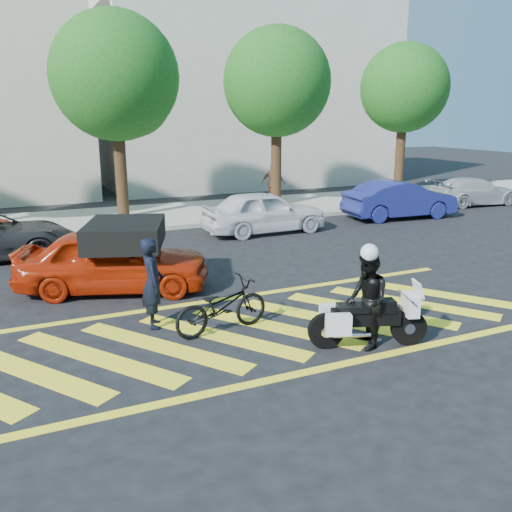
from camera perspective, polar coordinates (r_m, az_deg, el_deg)
name	(u,v)px	position (r m, az deg, el deg)	size (l,w,h in m)	color
ground	(251,331)	(10.28, -0.54, -7.90)	(90.00, 90.00, 0.00)	black
sidewalk	(124,218)	(21.39, -13.73, 3.86)	(60.00, 5.00, 0.15)	#9E998E
crosswalk	(249,331)	(10.27, -0.74, -7.92)	(12.33, 4.00, 0.01)	yellow
building_right	(246,86)	(32.37, -1.11, 17.47)	(16.00, 8.00, 11.00)	beige
tree_center	(119,81)	(21.15, -14.27, 17.40)	(4.60, 4.60, 7.56)	black
tree_right	(279,86)	(23.26, 2.43, 17.41)	(4.40, 4.40, 7.41)	black
tree_far_right	(405,92)	(26.82, 15.46, 16.34)	(4.00, 4.00, 7.10)	black
officer_bike	(153,283)	(10.40, -10.84, -2.80)	(0.64, 0.42, 1.74)	black
bicycle	(222,306)	(10.10, -3.63, -5.30)	(0.66, 1.91, 1.00)	black
police_motorcycle	(366,319)	(9.66, 11.53, -6.51)	(2.05, 1.03, 0.93)	black
officer_moto	(367,300)	(9.52, 11.60, -4.60)	(0.83, 0.65, 1.71)	black
red_convertible	(113,260)	(12.75, -14.78, -0.43)	(1.72, 4.28, 1.46)	#A92007
parked_mid_right	(264,212)	(18.52, 0.90, 4.69)	(1.72, 4.27, 1.45)	silver
parked_right	(400,200)	(21.86, 14.91, 5.76)	(1.55, 4.44, 1.46)	navy
parked_far_right	(474,191)	(26.15, 21.92, 6.33)	(1.71, 4.21, 1.22)	#A0A3A7
pedestrian_right	(273,183)	(23.83, 1.82, 7.67)	(1.03, 0.43, 1.76)	brown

